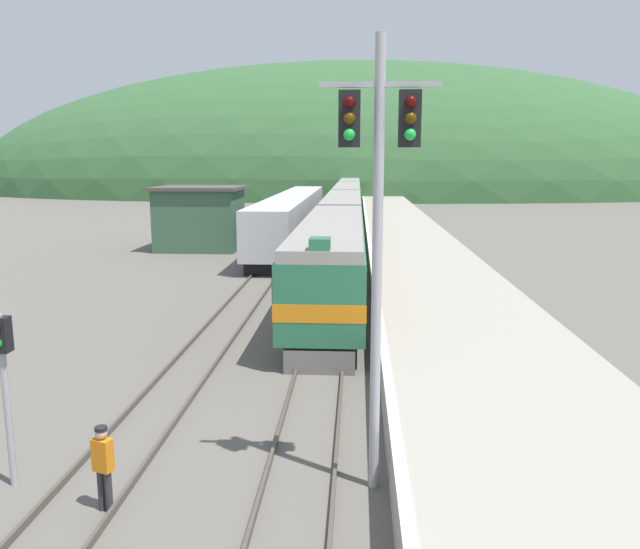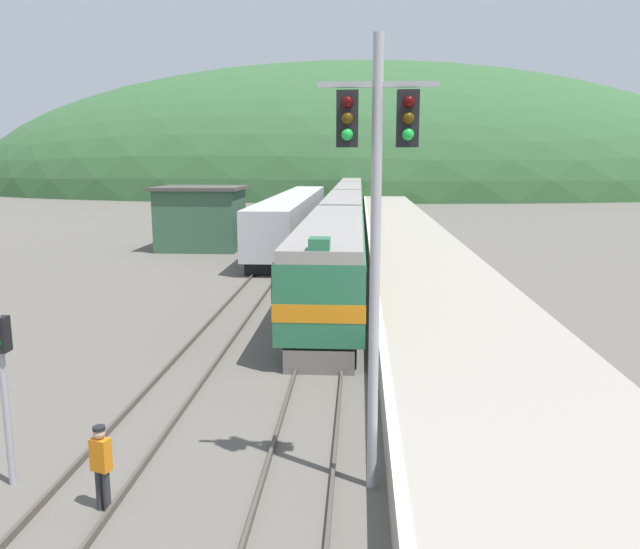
# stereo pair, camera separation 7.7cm
# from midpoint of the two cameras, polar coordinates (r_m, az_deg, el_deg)

# --- Properties ---
(track_main) EXTENTS (1.52, 180.00, 0.16)m
(track_main) POSITION_cam_midpoint_polar(r_m,az_deg,el_deg) (75.20, 2.74, 5.49)
(track_main) COLOR #4C443D
(track_main) RESTS_ON ground
(track_siding) EXTENTS (1.52, 180.00, 0.16)m
(track_siding) POSITION_cam_midpoint_polar(r_m,az_deg,el_deg) (75.37, -0.40, 5.51)
(track_siding) COLOR #4C443D
(track_siding) RESTS_ON ground
(platform) EXTENTS (6.19, 140.00, 1.14)m
(platform) POSITION_cam_midpoint_polar(r_m,az_deg,el_deg) (55.36, 7.52, 4.13)
(platform) COLOR #9E9689
(platform) RESTS_ON ground
(distant_hills) EXTENTS (159.75, 71.89, 51.67)m
(distant_hills) POSITION_cam_midpoint_polar(r_m,az_deg,el_deg) (131.02, 3.15, 7.56)
(distant_hills) COLOR #335B33
(distant_hills) RESTS_ON ground
(station_shed) EXTENTS (6.27, 5.54, 4.64)m
(station_shed) POSITION_cam_midpoint_polar(r_m,az_deg,el_deg) (47.14, -10.77, 5.13)
(station_shed) COLOR #385B42
(station_shed) RESTS_ON ground
(express_train_lead_car) EXTENTS (2.89, 19.17, 4.22)m
(express_train_lead_car) POSITION_cam_midpoint_polar(r_m,az_deg,el_deg) (28.07, 1.20, 1.33)
(express_train_lead_car) COLOR black
(express_train_lead_car) RESTS_ON ground
(carriage_second) EXTENTS (2.88, 19.51, 3.86)m
(carriage_second) POSITION_cam_midpoint_polar(r_m,az_deg,el_deg) (48.36, 2.24, 5.15)
(carriage_second) COLOR black
(carriage_second) RESTS_ON ground
(carriage_third) EXTENTS (2.88, 19.51, 3.86)m
(carriage_third) POSITION_cam_midpoint_polar(r_m,az_deg,el_deg) (68.68, 2.67, 6.71)
(carriage_third) COLOR black
(carriage_third) RESTS_ON ground
(carriage_fourth) EXTENTS (2.88, 19.51, 3.86)m
(carriage_fourth) POSITION_cam_midpoint_polar(r_m,az_deg,el_deg) (89.03, 2.90, 7.56)
(carriage_fourth) COLOR black
(carriage_fourth) RESTS_ON ground
(carriage_fifth) EXTENTS (2.88, 19.51, 3.86)m
(carriage_fifth) POSITION_cam_midpoint_polar(r_m,az_deg,el_deg) (109.40, 3.05, 8.09)
(carriage_fifth) COLOR black
(carriage_fifth) RESTS_ON ground
(siding_train) EXTENTS (2.90, 33.22, 3.76)m
(siding_train) POSITION_cam_midpoint_polar(r_m,az_deg,el_deg) (51.17, -2.32, 5.25)
(siding_train) COLOR black
(siding_train) RESTS_ON ground
(signal_mast_main) EXTENTS (2.20, 0.42, 8.80)m
(signal_mast_main) POSITION_cam_midpoint_polar(r_m,az_deg,el_deg) (11.79, 5.34, 6.64)
(signal_mast_main) COLOR #9E9EA3
(signal_mast_main) RESTS_ON ground
(signal_post_siding) EXTENTS (0.36, 0.42, 3.60)m
(signal_post_siding) POSITION_cam_midpoint_polar(r_m,az_deg,el_deg) (13.93, -26.99, -7.29)
(signal_post_siding) COLOR #9E9EA3
(signal_post_siding) RESTS_ON ground
(track_worker) EXTENTS (0.41, 0.33, 1.69)m
(track_worker) POSITION_cam_midpoint_polar(r_m,az_deg,el_deg) (12.86, -19.20, -15.97)
(track_worker) COLOR #2D2D33
(track_worker) RESTS_ON ground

